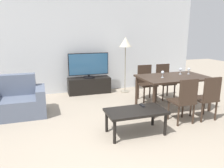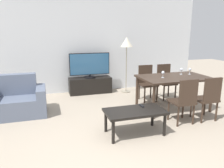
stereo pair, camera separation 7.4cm
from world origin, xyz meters
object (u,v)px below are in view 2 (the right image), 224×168
object	(u,v)px
dining_chair_near	(184,99)
wine_glass_right	(163,73)
coffee_table	(135,113)
dining_chair_far_left	(147,81)
tv	(90,65)
dining_table	(174,80)
floor_lamp	(127,45)
dining_chair_far	(165,80)
dining_chair_near_right	(208,97)
armchair	(18,101)
wine_glass_left	(181,70)
tv_stand	(90,85)
wine_glass_center	(190,70)
remote_primary	(141,106)

from	to	relation	value
dining_chair_near	wine_glass_right	size ratio (longest dim) A/B	5.91
coffee_table	dining_chair_far_left	xyz separation A→B (m)	(1.02, 1.66, 0.11)
tv	dining_table	distance (m)	2.32
dining_table	wine_glass_right	xyz separation A→B (m)	(-0.29, -0.03, 0.18)
tv	floor_lamp	world-z (taller)	floor_lamp
dining_chair_far	dining_chair_near_right	bearing A→B (deg)	-90.00
dining_table	dining_chair_far_left	distance (m)	0.83
armchair	coffee_table	distance (m)	2.46
dining_chair_near_right	tv	bearing A→B (deg)	124.38
coffee_table	wine_glass_left	world-z (taller)	wine_glass_left
coffee_table	wine_glass_left	size ratio (longest dim) A/B	6.79
dining_table	dining_chair_far	bearing A→B (deg)	71.53
tv_stand	wine_glass_right	size ratio (longest dim) A/B	7.92
dining_chair_near_right	dining_chair_far	bearing A→B (deg)	90.00
armchair	wine_glass_center	world-z (taller)	wine_glass_center
dining_chair_far	dining_table	bearing A→B (deg)	-108.47
tv_stand	dining_chair_far	bearing A→B (deg)	-30.02
tv	dining_chair_far	bearing A→B (deg)	-29.96
tv_stand	wine_glass_center	world-z (taller)	wine_glass_center
dining_chair_far_left	floor_lamp	xyz separation A→B (m)	(-0.24, 0.81, 0.84)
wine_glass_right	dining_table	bearing A→B (deg)	6.18
dining_chair_far	wine_glass_center	bearing A→B (deg)	-70.76
dining_table	wine_glass_center	bearing A→B (deg)	14.61
dining_chair_far	wine_glass_center	xyz separation A→B (m)	(0.23, -0.65, 0.36)
coffee_table	wine_glass_center	xyz separation A→B (m)	(1.76, 1.02, 0.46)
dining_chair_near_right	wine_glass_center	size ratio (longest dim) A/B	5.91
coffee_table	floor_lamp	bearing A→B (deg)	72.58
coffee_table	tv_stand	bearing A→B (deg)	94.53
floor_lamp	wine_glass_right	bearing A→B (deg)	-82.54
tv	dining_chair_far	distance (m)	2.04
wine_glass_right	wine_glass_left	bearing A→B (deg)	18.95
armchair	dining_table	size ratio (longest dim) A/B	0.74
armchair	remote_primary	size ratio (longest dim) A/B	7.31
dining_chair_far	remote_primary	xyz separation A→B (m)	(-1.35, -1.51, -0.05)
coffee_table	dining_chair_far	size ratio (longest dim) A/B	1.15
dining_table	armchair	bearing A→B (deg)	169.25
dining_chair_near_right	remote_primary	size ratio (longest dim) A/B	5.76
armchair	floor_lamp	bearing A→B (deg)	19.65
tv_stand	dining_chair_near	distance (m)	2.85
dining_chair_near	dining_chair_far	world-z (taller)	same
tv	tv_stand	bearing A→B (deg)	90.00
floor_lamp	remote_primary	xyz separation A→B (m)	(-0.59, -2.32, -0.89)
armchair	dining_chair_far_left	xyz separation A→B (m)	(2.96, 0.16, 0.19)
tv_stand	floor_lamp	size ratio (longest dim) A/B	0.76
dining_table	wine_glass_right	distance (m)	0.34
tv_stand	coffee_table	bearing A→B (deg)	-85.47
dining_chair_near	floor_lamp	world-z (taller)	floor_lamp
armchair	dining_table	bearing A→B (deg)	-10.75
dining_chair_far_left	floor_lamp	bearing A→B (deg)	106.74
tv_stand	dining_chair_far_left	bearing A→B (deg)	-39.36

